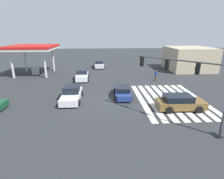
{
  "coord_description": "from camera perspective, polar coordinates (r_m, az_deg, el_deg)",
  "views": [
    {
      "loc": [
        -18.31,
        1.1,
        7.44
      ],
      "look_at": [
        0.0,
        0.0,
        1.33
      ],
      "focal_mm": 28.0,
      "sensor_mm": 36.0,
      "label": 1
    }
  ],
  "objects": [
    {
      "name": "car_3",
      "position": [
        38.0,
        -4.16,
        8.22
      ],
      "size": [
        4.27,
        2.26,
        1.51
      ],
      "rotation": [
        0.0,
        0.0,
        3.16
      ],
      "color": "silver",
      "rests_on": "ground_plane"
    },
    {
      "name": "car_0",
      "position": [
        20.24,
        -13.03,
        -1.48
      ],
      "size": [
        4.78,
        2.18,
        1.6
      ],
      "rotation": [
        0.0,
        0.0,
        3.14
      ],
      "color": "silver",
      "rests_on": "ground_plane"
    },
    {
      "name": "car_2",
      "position": [
        28.61,
        -9.69,
        4.56
      ],
      "size": [
        4.35,
        2.2,
        1.54
      ],
      "rotation": [
        0.0,
        0.0,
        3.18
      ],
      "color": "silver",
      "rests_on": "ground_plane"
    },
    {
      "name": "crosswalk_markings",
      "position": [
        21.25,
        18.4,
        -3.04
      ],
      "size": [
        10.83,
        7.25,
        0.01
      ],
      "rotation": [
        0.0,
        0.0,
        1.57
      ],
      "color": "silver",
      "rests_on": "ground_plane"
    },
    {
      "name": "corner_building",
      "position": [
        38.81,
        23.72,
        9.19
      ],
      "size": [
        8.14,
        8.14,
        4.46
      ],
      "color": "tan",
      "rests_on": "ground_plane"
    },
    {
      "name": "gas_station_canopy",
      "position": [
        34.23,
        -24.57,
        12.02
      ],
      "size": [
        7.71,
        7.71,
        5.15
      ],
      "color": "silver",
      "rests_on": "ground_plane"
    },
    {
      "name": "traffic_signal_mast",
      "position": [
        14.72,
        23.88,
        4.05
      ],
      "size": [
        5.37,
        5.37,
        5.54
      ],
      "rotation": [
        0.0,
        0.0,
        0.79
      ],
      "color": "#47474C",
      "rests_on": "ground_plane"
    },
    {
      "name": "car_4",
      "position": [
        20.77,
        3.44,
        -0.69
      ],
      "size": [
        4.44,
        2.11,
        1.37
      ],
      "rotation": [
        0.0,
        0.0,
        -0.04
      ],
      "color": "navy",
      "rests_on": "ground_plane"
    },
    {
      "name": "pedestrian",
      "position": [
        28.35,
        14.15,
        4.63
      ],
      "size": [
        0.41,
        0.41,
        1.7
      ],
      "rotation": [
        0.0,
        0.0,
        2.39
      ],
      "color": "brown",
      "rests_on": "ground_plane"
    },
    {
      "name": "car_1",
      "position": [
        18.69,
        21.25,
        -3.94
      ],
      "size": [
        2.27,
        4.68,
        1.49
      ],
      "rotation": [
        0.0,
        0.0,
        -1.59
      ],
      "color": "brown",
      "rests_on": "ground_plane"
    },
    {
      "name": "ground_plane",
      "position": [
        19.79,
        0.0,
        -3.65
      ],
      "size": [
        128.66,
        128.66,
        0.0
      ],
      "primitive_type": "plane",
      "color": "#2B2D30"
    }
  ]
}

